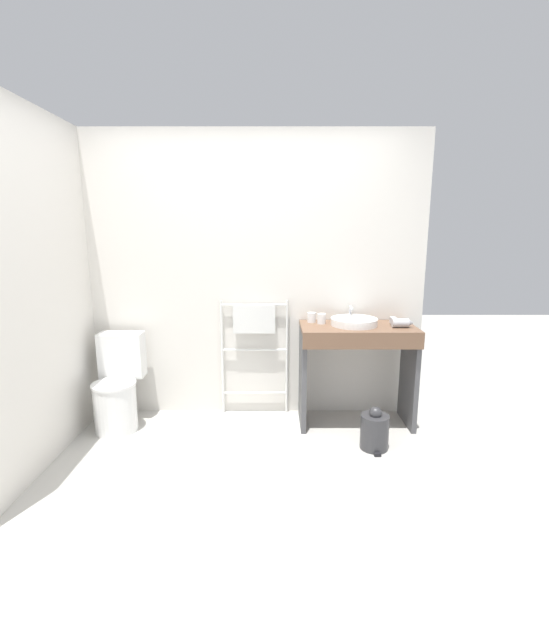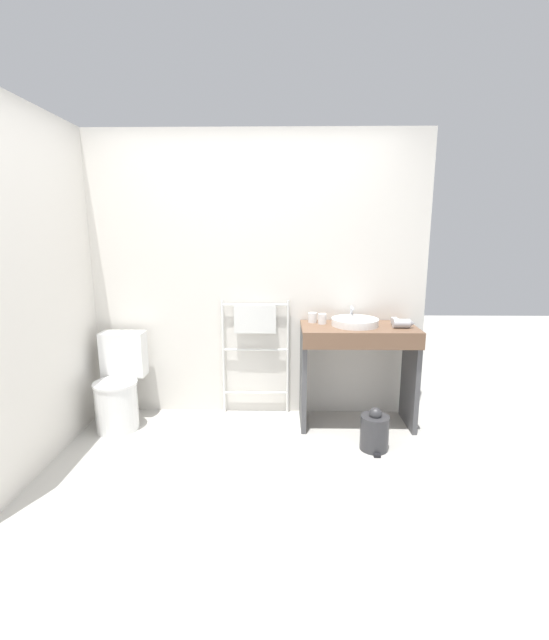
{
  "view_description": "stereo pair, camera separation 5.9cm",
  "coord_description": "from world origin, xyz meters",
  "px_view_note": "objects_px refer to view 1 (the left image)",
  "views": [
    {
      "loc": [
        0.21,
        -2.33,
        1.64
      ],
      "look_at": [
        0.21,
        0.8,
        0.99
      ],
      "focal_mm": 24.0,
      "sensor_mm": 36.0,
      "label": 1
    },
    {
      "loc": [
        0.27,
        -2.33,
        1.64
      ],
      "look_at": [
        0.21,
        0.8,
        0.99
      ],
      "focal_mm": 24.0,
      "sensor_mm": 36.0,
      "label": 2
    }
  ],
  "objects_px": {
    "sink_basin": "(354,321)",
    "trash_bin": "(374,431)",
    "towel_radiator": "(254,332)",
    "cup_near_edge": "(321,319)",
    "toilet": "(117,389)",
    "cup_near_wall": "(311,317)",
    "hair_dryer": "(400,322)"
  },
  "relations": [
    {
      "from": "sink_basin",
      "to": "trash_bin",
      "type": "distance_m",
      "value": 0.89
    },
    {
      "from": "towel_radiator",
      "to": "trash_bin",
      "type": "height_order",
      "value": "towel_radiator"
    },
    {
      "from": "sink_basin",
      "to": "cup_near_edge",
      "type": "relative_size",
      "value": 4.46
    },
    {
      "from": "toilet",
      "to": "cup_near_edge",
      "type": "xyz_separation_m",
      "value": [
        1.72,
        0.14,
        0.57
      ]
    },
    {
      "from": "towel_radiator",
      "to": "trash_bin",
      "type": "relative_size",
      "value": 3.11
    },
    {
      "from": "cup_near_wall",
      "to": "sink_basin",
      "type": "bearing_deg",
      "value": -18.6
    },
    {
      "from": "cup_near_wall",
      "to": "hair_dryer",
      "type": "distance_m",
      "value": 0.74
    },
    {
      "from": "sink_basin",
      "to": "cup_near_wall",
      "type": "distance_m",
      "value": 0.36
    },
    {
      "from": "cup_near_edge",
      "to": "toilet",
      "type": "bearing_deg",
      "value": -175.35
    },
    {
      "from": "toilet",
      "to": "trash_bin",
      "type": "distance_m",
      "value": 2.13
    },
    {
      "from": "sink_basin",
      "to": "hair_dryer",
      "type": "relative_size",
      "value": 2.19
    },
    {
      "from": "cup_near_edge",
      "to": "hair_dryer",
      "type": "xyz_separation_m",
      "value": [
        0.63,
        -0.13,
        -0.01
      ]
    },
    {
      "from": "sink_basin",
      "to": "hair_dryer",
      "type": "height_order",
      "value": "hair_dryer"
    },
    {
      "from": "sink_basin",
      "to": "trash_bin",
      "type": "bearing_deg",
      "value": -77.44
    },
    {
      "from": "towel_radiator",
      "to": "cup_near_wall",
      "type": "xyz_separation_m",
      "value": [
        0.5,
        -0.07,
        0.15
      ]
    },
    {
      "from": "towel_radiator",
      "to": "hair_dryer",
      "type": "xyz_separation_m",
      "value": [
        1.21,
        -0.25,
        0.14
      ]
    },
    {
      "from": "cup_near_wall",
      "to": "cup_near_edge",
      "type": "distance_m",
      "value": 0.1
    },
    {
      "from": "towel_radiator",
      "to": "sink_basin",
      "type": "relative_size",
      "value": 2.7
    },
    {
      "from": "cup_near_wall",
      "to": "hair_dryer",
      "type": "xyz_separation_m",
      "value": [
        0.71,
        -0.18,
        -0.01
      ]
    },
    {
      "from": "cup_near_wall",
      "to": "hair_dryer",
      "type": "bearing_deg",
      "value": -14.31
    },
    {
      "from": "trash_bin",
      "to": "cup_near_wall",
      "type": "bearing_deg",
      "value": 127.86
    },
    {
      "from": "cup_near_wall",
      "to": "trash_bin",
      "type": "distance_m",
      "value": 1.06
    },
    {
      "from": "cup_near_edge",
      "to": "hair_dryer",
      "type": "height_order",
      "value": "cup_near_edge"
    },
    {
      "from": "hair_dryer",
      "to": "trash_bin",
      "type": "distance_m",
      "value": 0.9
    },
    {
      "from": "toilet",
      "to": "cup_near_wall",
      "type": "height_order",
      "value": "cup_near_wall"
    },
    {
      "from": "towel_radiator",
      "to": "toilet",
      "type": "bearing_deg",
      "value": -166.94
    },
    {
      "from": "toilet",
      "to": "towel_radiator",
      "type": "relative_size",
      "value": 0.76
    },
    {
      "from": "towel_radiator",
      "to": "sink_basin",
      "type": "height_order",
      "value": "towel_radiator"
    },
    {
      "from": "cup_near_wall",
      "to": "towel_radiator",
      "type": "bearing_deg",
      "value": 171.9
    },
    {
      "from": "toilet",
      "to": "towel_radiator",
      "type": "bearing_deg",
      "value": 13.06
    },
    {
      "from": "cup_near_edge",
      "to": "towel_radiator",
      "type": "bearing_deg",
      "value": 167.75
    },
    {
      "from": "toilet",
      "to": "cup_near_edge",
      "type": "distance_m",
      "value": 1.82
    }
  ]
}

